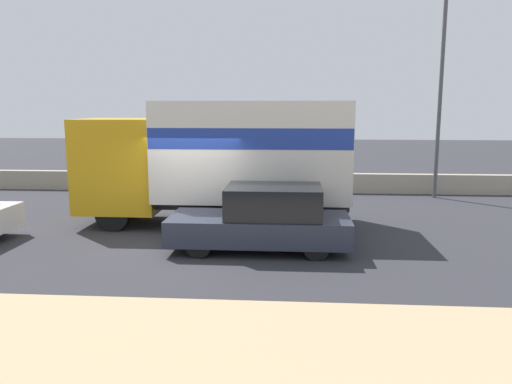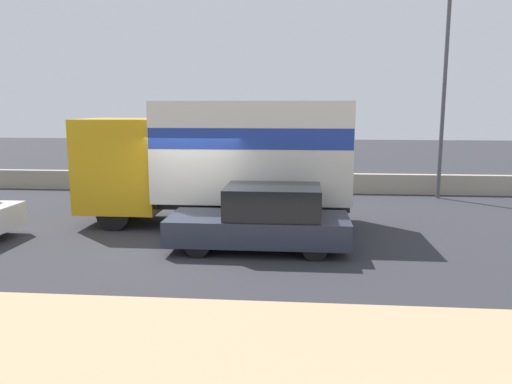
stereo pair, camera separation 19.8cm
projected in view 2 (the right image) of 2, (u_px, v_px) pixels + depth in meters
The scene contains 6 objects.
ground_plane at pixel (186, 242), 12.18m from camera, with size 80.00×80.00×0.00m, color #2D2D33.
dirt_shoulder_foreground at pixel (78, 368), 6.28m from camera, with size 60.00×4.71×0.04m.
stone_wall_backdrop at pixel (230, 182), 19.58m from camera, with size 60.00×0.35×0.74m.
street_lamp at pixel (445, 70), 17.39m from camera, with size 0.56×0.28×7.93m.
box_truck at pixel (225, 155), 13.72m from camera, with size 7.38×2.56×3.42m.
car_hatchback at pixel (263, 219), 11.46m from camera, with size 4.14×1.70×1.49m.
Camera 2 is at (2.75, -11.60, 3.26)m, focal length 35.00 mm.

